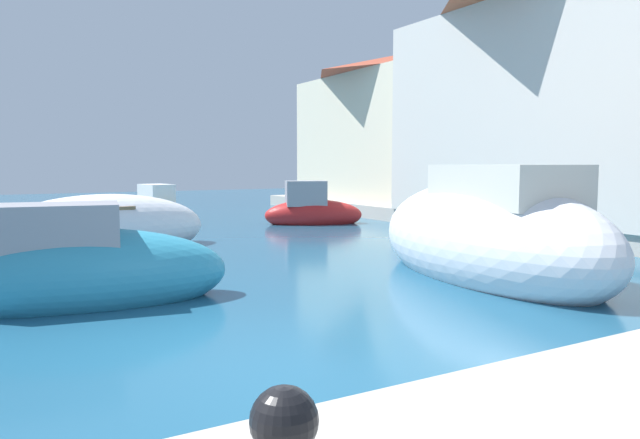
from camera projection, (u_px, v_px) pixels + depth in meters
The scene contains 9 objects.
ground at pixel (294, 366), 6.13m from camera, with size 80.00×80.00×0.00m, color #1E5170.
quay_promenade at pixel (592, 301), 7.93m from camera, with size 44.00×32.00×0.50m.
moored_boat_1 at pixel (70, 271), 8.78m from camera, with size 4.76×2.34×1.84m.
moored_boat_2 at pixel (488, 238), 10.99m from camera, with size 3.51×6.48×2.59m.
moored_boat_3 at pixel (103, 230), 14.36m from camera, with size 5.43×2.77×1.75m.
moored_boat_5 at pixel (312, 211), 20.58m from camera, with size 3.63×2.38×1.75m.
moored_boat_6 at pixel (154, 212), 20.68m from camera, with size 1.77×3.25×1.63m.
waterfront_building_main at pixel (569, 94), 18.06m from camera, with size 6.55×10.22×7.32m.
waterfront_building_annex at pixel (397, 127), 25.58m from camera, with size 5.31×9.62×6.24m.
Camera 1 is at (-2.73, -5.31, 2.09)m, focal length 33.20 mm.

